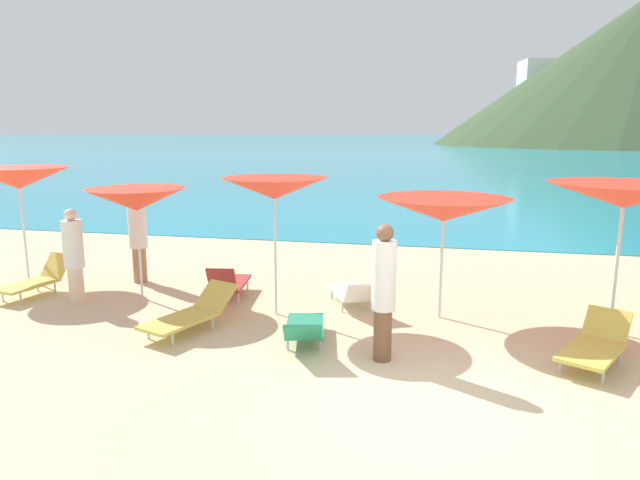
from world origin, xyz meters
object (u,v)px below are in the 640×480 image
lounge_chair_3 (191,313)px  umbrella_3 (444,210)px  umbrella_4 (624,196)px  beachgoer_4 (74,254)px  beachgoer_2 (138,234)px  lounge_chair_0 (229,283)px  umbrella_0 (18,178)px  umbrella_2 (274,189)px  lounge_chair_1 (353,292)px  lounge_chair_4 (304,328)px  lounge_chair_6 (36,279)px  beachgoer_3 (384,289)px  lounge_chair_2 (595,344)px  umbrella_1 (136,200)px  cruise_ship (599,107)px

lounge_chair_3 → umbrella_3: bearing=41.3°
umbrella_4 → beachgoer_4: umbrella_4 is taller
beachgoer_2 → lounge_chair_0: bearing=-141.2°
umbrella_0 → beachgoer_2: bearing=9.0°
umbrella_2 → beachgoer_4: umbrella_2 is taller
umbrella_2 → beachgoer_2: bearing=157.5°
lounge_chair_1 → beachgoer_2: bearing=-33.7°
lounge_chair_4 → umbrella_2: bearing=-69.1°
lounge_chair_3 → lounge_chair_6: 3.92m
lounge_chair_4 → lounge_chair_3: bearing=-18.7°
umbrella_0 → lounge_chair_6: (0.94, -0.90, -1.85)m
beachgoer_3 → beachgoer_2: bearing=-152.5°
umbrella_2 → beachgoer_3: 2.79m
lounge_chair_6 → lounge_chair_2: bearing=4.0°
umbrella_0 → umbrella_1: 3.13m
lounge_chair_0 → umbrella_0: bearing=-12.9°
umbrella_2 → umbrella_4: bearing=2.7°
umbrella_2 → lounge_chair_0: (-1.11, 0.64, -1.85)m
umbrella_4 → lounge_chair_0: (-6.49, 0.39, -1.84)m
umbrella_2 → umbrella_0: bearing=170.0°
umbrella_3 → lounge_chair_3: 4.41m
lounge_chair_1 → beachgoer_4: 5.12m
lounge_chair_1 → cruise_ship: 155.09m
lounge_chair_2 → umbrella_4: bearing=96.1°
lounge_chair_6 → cruise_ship: size_ratio=0.03×
umbrella_4 → umbrella_3: bearing=175.9°
lounge_chair_6 → beachgoer_2: bearing=52.6°
beachgoer_3 → umbrella_0: bearing=-142.0°
lounge_chair_4 → beachgoer_2: size_ratio=0.82×
beachgoer_3 → cruise_ship: 157.01m
umbrella_3 → cruise_ship: bearing=75.6°
lounge_chair_0 → lounge_chair_6: lounge_chair_0 is taller
umbrella_0 → lounge_chair_4: bearing=-19.1°
umbrella_3 → lounge_chair_1: umbrella_3 is taller
umbrella_3 → cruise_ship: (38.54, 149.78, 7.36)m
umbrella_2 → cruise_ship: cruise_ship is taller
umbrella_4 → lounge_chair_3: bearing=-168.8°
cruise_ship → lounge_chair_4: bearing=-116.1°
lounge_chair_2 → lounge_chair_4: bearing=-149.4°
umbrella_1 → lounge_chair_1: umbrella_1 is taller
lounge_chair_3 → beachgoer_4: size_ratio=1.02×
umbrella_4 → beachgoer_3: (-3.38, -1.82, -1.14)m
beachgoer_4 → cruise_ship: cruise_ship is taller
lounge_chair_0 → cruise_ship: cruise_ship is taller
lounge_chair_4 → cruise_ship: bearing=-116.8°
beachgoer_2 → umbrella_4: bearing=-130.1°
beachgoer_2 → umbrella_1: bearing=178.6°
umbrella_3 → lounge_chair_4: size_ratio=1.51×
lounge_chair_6 → umbrella_3: bearing=13.7°
lounge_chair_1 → lounge_chair_3: lounge_chair_3 is taller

